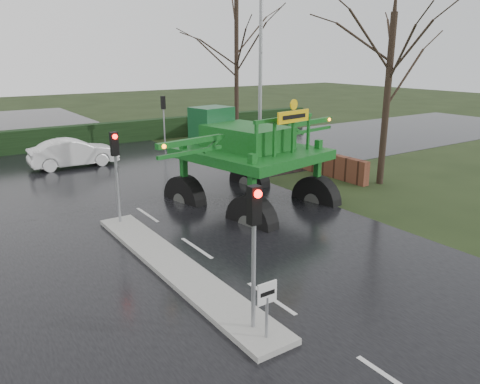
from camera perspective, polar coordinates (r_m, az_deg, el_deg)
ground at (r=12.61m, az=3.79°, el=-12.87°), size 140.00×140.00×0.00m
road_main at (r=20.77m, az=-13.41°, el=-1.27°), size 14.00×80.00×0.02m
road_cross at (r=26.28m, az=-18.17°, el=2.07°), size 80.00×12.00×0.02m
median_island at (r=14.23m, az=-7.97°, el=-9.02°), size 1.20×10.00×0.16m
hedge_row at (r=33.76m, az=-22.21°, el=6.02°), size 44.00×0.90×1.50m
brick_wall at (r=30.62m, az=0.92°, el=5.99°), size 0.40×20.00×1.20m
keep_left_sign at (r=10.37m, az=3.31°, el=-13.13°), size 0.50×0.07×1.35m
traffic_signal_near at (r=10.07m, az=1.75°, el=-4.38°), size 0.26×0.33×3.52m
traffic_signal_mid at (r=17.40m, az=-14.95°, el=4.03°), size 0.26×0.33×3.52m
traffic_signal_far at (r=31.78m, az=-9.32°, el=9.79°), size 0.26×0.33×3.52m
street_light_right at (r=25.51m, az=1.95°, el=16.06°), size 3.85×0.30×10.00m
tree_right_near at (r=23.47m, az=17.70°, el=13.34°), size 5.60×5.60×9.64m
tree_right_far at (r=35.65m, az=-0.43°, el=17.00°), size 7.00×7.00×12.05m
crop_sprayer at (r=17.17m, az=0.85°, el=4.73°), size 10.00×7.05×5.66m
white_sedan at (r=28.29m, az=-19.50°, el=2.92°), size 4.85×1.87×1.58m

